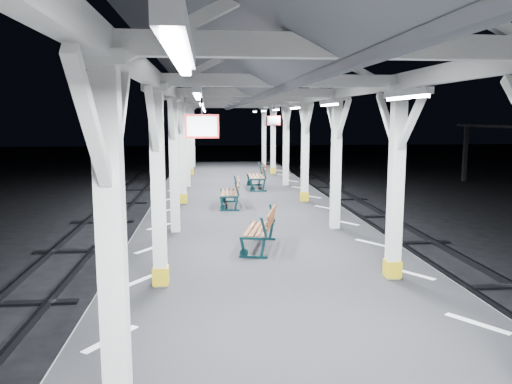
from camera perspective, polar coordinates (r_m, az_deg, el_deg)
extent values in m
cube|color=black|center=(7.08, 5.07, -19.26)|extent=(6.00, 50.00, 1.00)
cube|color=silver|center=(6.87, -16.23, -15.82)|extent=(1.00, 48.00, 0.01)
cube|color=silver|center=(7.67, 23.96, -13.58)|extent=(1.00, 48.00, 0.01)
cube|color=silver|center=(4.39, -16.08, -7.68)|extent=(0.22, 0.22, 3.20)
cube|color=silver|center=(4.25, -17.04, 14.37)|extent=(0.40, 0.40, 0.12)
cube|color=silver|center=(4.77, -15.46, 7.62)|extent=(0.10, 0.99, 0.99)
cube|color=silver|center=(3.69, -18.38, 7.29)|extent=(0.10, 0.99, 0.99)
cube|color=silver|center=(8.27, -11.11, 0.07)|extent=(0.22, 0.22, 3.20)
cube|color=silver|center=(8.20, -11.45, 11.62)|extent=(0.40, 0.40, 0.12)
cube|color=gold|center=(8.60, -10.83, -9.33)|extent=(0.26, 0.26, 0.30)
cube|color=silver|center=(8.73, -10.98, 8.09)|extent=(0.10, 0.99, 0.99)
cube|color=silver|center=(7.64, -11.75, 8.01)|extent=(0.10, 0.99, 0.99)
cube|color=silver|center=(12.23, -9.34, 2.84)|extent=(0.22, 0.22, 3.20)
cube|color=silver|center=(12.18, -9.53, 10.63)|extent=(0.40, 0.40, 0.12)
cube|color=silver|center=(12.72, -9.30, 8.25)|extent=(0.10, 0.99, 0.99)
cube|color=silver|center=(11.62, -9.65, 8.22)|extent=(0.10, 0.99, 0.99)
cube|color=silver|center=(16.21, -8.43, 4.26)|extent=(0.22, 0.22, 3.20)
cube|color=silver|center=(16.17, -8.56, 10.13)|extent=(0.40, 0.40, 0.12)
cube|color=gold|center=(16.38, -8.32, -0.70)|extent=(0.26, 0.26, 0.30)
cube|color=silver|center=(16.72, -8.42, 8.33)|extent=(0.10, 0.99, 0.99)
cube|color=silver|center=(15.62, -8.62, 8.31)|extent=(0.10, 0.99, 0.99)
cube|color=silver|center=(20.20, -7.88, 5.11)|extent=(0.22, 0.22, 3.20)
cube|color=silver|center=(20.17, -7.98, 9.83)|extent=(0.40, 0.40, 0.12)
cube|color=silver|center=(20.71, -7.89, 8.38)|extent=(0.10, 0.99, 0.99)
cube|color=silver|center=(19.61, -8.01, 8.37)|extent=(0.10, 0.99, 0.99)
cube|color=silver|center=(24.19, -7.51, 5.69)|extent=(0.22, 0.22, 3.20)
cube|color=silver|center=(24.16, -7.59, 9.62)|extent=(0.40, 0.40, 0.12)
cube|color=gold|center=(24.30, -7.44, 2.34)|extent=(0.26, 0.26, 0.30)
cube|color=silver|center=(24.71, -7.52, 8.42)|extent=(0.10, 0.99, 0.99)
cube|color=silver|center=(23.61, -7.61, 8.41)|extent=(0.10, 0.99, 0.99)
cube|color=silver|center=(28.18, -7.24, 6.10)|extent=(0.22, 0.22, 3.20)
cube|color=silver|center=(28.16, -7.31, 9.47)|extent=(0.40, 0.40, 0.12)
cube|color=silver|center=(28.71, -7.26, 8.44)|extent=(0.10, 0.99, 0.99)
cube|color=silver|center=(27.61, -7.32, 8.43)|extent=(0.10, 0.99, 0.99)
cube|color=silver|center=(8.83, 15.68, 0.44)|extent=(0.22, 0.22, 3.20)
cube|color=silver|center=(8.76, 16.13, 11.25)|extent=(0.40, 0.40, 0.12)
cube|color=gold|center=(9.14, 15.32, -8.41)|extent=(0.26, 0.26, 0.30)
cube|color=silver|center=(9.26, 14.74, 7.99)|extent=(0.10, 0.99, 0.99)
cube|color=silver|center=(8.24, 17.40, 7.83)|extent=(0.10, 0.99, 0.99)
cube|color=silver|center=(12.62, 9.13, 3.02)|extent=(0.22, 0.22, 3.20)
cube|color=silver|center=(12.57, 9.31, 10.57)|extent=(0.40, 0.40, 0.12)
cube|color=silver|center=(13.09, 8.64, 8.27)|extent=(0.10, 0.99, 0.99)
cube|color=silver|center=(12.03, 9.93, 8.22)|extent=(0.10, 0.99, 0.99)
cube|color=silver|center=(16.50, 5.62, 4.38)|extent=(0.22, 0.22, 3.20)
cube|color=silver|center=(16.46, 5.71, 10.15)|extent=(0.40, 0.40, 0.12)
cube|color=gold|center=(16.67, 5.55, -0.49)|extent=(0.26, 0.26, 0.30)
cube|color=silver|center=(17.00, 5.32, 8.39)|extent=(0.10, 0.99, 0.99)
cube|color=silver|center=(15.92, 6.07, 8.37)|extent=(0.10, 0.99, 0.99)
cube|color=silver|center=(20.43, 3.45, 5.22)|extent=(0.22, 0.22, 3.20)
cube|color=silver|center=(20.40, 3.49, 9.88)|extent=(0.40, 0.40, 0.12)
cube|color=silver|center=(20.94, 3.24, 8.45)|extent=(0.10, 0.99, 0.99)
cube|color=silver|center=(19.85, 3.73, 8.44)|extent=(0.10, 0.99, 0.99)
cube|color=silver|center=(24.39, 1.97, 5.78)|extent=(0.22, 0.22, 3.20)
cube|color=silver|center=(24.36, 1.99, 9.68)|extent=(0.40, 0.40, 0.12)
cube|color=gold|center=(24.50, 1.96, 2.46)|extent=(0.26, 0.26, 0.30)
cube|color=silver|center=(24.90, 1.82, 8.48)|extent=(0.10, 0.99, 0.99)
cube|color=silver|center=(23.81, 2.16, 8.48)|extent=(0.10, 0.99, 0.99)
cube|color=silver|center=(28.35, 0.91, 6.18)|extent=(0.22, 0.22, 3.20)
cube|color=silver|center=(28.33, 0.92, 9.54)|extent=(0.40, 0.40, 0.12)
cube|color=silver|center=(28.87, 0.79, 8.51)|extent=(0.10, 0.99, 0.99)
cube|color=silver|center=(27.78, 1.04, 8.50)|extent=(0.10, 0.99, 0.99)
cube|color=silver|center=(6.22, -13.38, 13.67)|extent=(0.18, 48.00, 0.24)
cube|color=silver|center=(6.95, 22.38, 12.71)|extent=(0.18, 48.00, 0.24)
cube|color=silver|center=(4.35, 10.81, 16.03)|extent=(4.20, 0.14, 0.20)
cube|color=silver|center=(8.25, 2.82, 12.59)|extent=(4.20, 0.14, 0.20)
cube|color=silver|center=(12.22, 0.04, 11.31)|extent=(4.20, 0.14, 0.20)
cube|color=silver|center=(16.20, -1.36, 10.64)|extent=(4.20, 0.14, 0.20)
cube|color=silver|center=(20.19, -2.21, 10.24)|extent=(4.20, 0.14, 0.20)
cube|color=silver|center=(24.18, -2.78, 9.97)|extent=(4.20, 0.14, 0.20)
cube|color=silver|center=(28.18, -3.19, 9.77)|extent=(4.20, 0.14, 0.20)
cube|color=#4A4C52|center=(6.25, -6.83, 18.82)|extent=(2.80, 49.00, 1.45)
cube|color=#4A4C52|center=(6.72, 17.12, 17.78)|extent=(2.80, 49.00, 1.45)
cube|color=silver|center=(2.17, -8.71, 16.28)|extent=(0.10, 1.35, 0.08)
cube|color=white|center=(2.16, -8.68, 14.96)|extent=(0.05, 1.25, 0.05)
cube|color=silver|center=(6.15, -6.69, 11.29)|extent=(0.10, 1.35, 0.08)
cube|color=white|center=(6.15, -6.68, 10.82)|extent=(0.05, 1.25, 0.05)
cube|color=silver|center=(10.15, -6.27, 10.22)|extent=(0.10, 1.35, 0.08)
cube|color=white|center=(10.15, -6.27, 9.94)|extent=(0.05, 1.25, 0.05)
cube|color=silver|center=(14.15, -6.09, 9.76)|extent=(0.10, 1.35, 0.08)
cube|color=white|center=(14.15, -6.09, 9.56)|extent=(0.05, 1.25, 0.05)
cube|color=silver|center=(18.15, -5.99, 9.50)|extent=(0.10, 1.35, 0.08)
cube|color=white|center=(18.15, -5.98, 9.34)|extent=(0.05, 1.25, 0.05)
cube|color=silver|center=(22.15, -5.92, 9.33)|extent=(0.10, 1.35, 0.08)
cube|color=white|center=(22.15, -5.92, 9.20)|extent=(0.05, 1.25, 0.05)
cube|color=silver|center=(26.15, -5.88, 9.22)|extent=(0.10, 1.35, 0.08)
cube|color=white|center=(26.15, -5.88, 9.11)|extent=(0.05, 1.25, 0.05)
cube|color=silver|center=(6.64, 16.80, 10.79)|extent=(0.10, 1.35, 0.08)
cube|color=white|center=(6.64, 16.78, 10.36)|extent=(0.05, 1.25, 0.05)
cube|color=silver|center=(10.45, 8.36, 10.14)|extent=(0.10, 1.35, 0.08)
cube|color=white|center=(10.45, 8.36, 9.86)|extent=(0.05, 1.25, 0.05)
cube|color=silver|center=(14.37, 4.49, 9.76)|extent=(0.10, 1.35, 0.08)
cube|color=white|center=(14.37, 4.49, 9.56)|extent=(0.05, 1.25, 0.05)
cube|color=silver|center=(18.32, 2.29, 9.53)|extent=(0.10, 1.35, 0.08)
cube|color=white|center=(18.32, 2.29, 9.37)|extent=(0.05, 1.25, 0.05)
cube|color=silver|center=(22.29, 0.87, 9.37)|extent=(0.10, 1.35, 0.08)
cube|color=white|center=(22.29, 0.87, 9.24)|extent=(0.05, 1.25, 0.05)
cube|color=silver|center=(26.27, -0.12, 9.26)|extent=(0.10, 1.35, 0.08)
cube|color=white|center=(26.27, -0.12, 9.15)|extent=(0.05, 1.25, 0.05)
cylinder|color=black|center=(7.44, -6.24, 10.21)|extent=(0.02, 0.02, 0.36)
cube|color=red|center=(7.44, -6.20, 7.47)|extent=(0.50, 0.03, 0.35)
cube|color=white|center=(7.44, -6.20, 7.47)|extent=(0.44, 0.04, 0.29)
cylinder|color=black|center=(17.89, 2.06, 9.30)|extent=(0.02, 0.02, 0.36)
cube|color=red|center=(17.89, 2.05, 8.16)|extent=(0.50, 0.03, 0.35)
cube|color=white|center=(17.89, 2.05, 8.16)|extent=(0.44, 0.05, 0.29)
cube|color=black|center=(32.06, 22.80, 4.09)|extent=(0.20, 0.20, 3.30)
sphere|color=silver|center=(31.99, 22.96, 6.89)|extent=(0.20, 0.20, 0.20)
cube|color=#0B292C|center=(10.04, -0.29, -7.44)|extent=(0.57, 0.19, 0.06)
cube|color=#0B292C|center=(10.02, -1.49, -6.35)|extent=(0.15, 0.08, 0.44)
cube|color=#0B292C|center=(9.97, 0.79, -6.43)|extent=(0.14, 0.08, 0.44)
cube|color=#0B292C|center=(9.87, 0.91, -4.09)|extent=(0.16, 0.08, 0.42)
cube|color=#0B292C|center=(11.50, 0.81, -5.36)|extent=(0.57, 0.19, 0.06)
cube|color=#0B292C|center=(11.48, -0.23, -4.41)|extent=(0.15, 0.08, 0.44)
cube|color=#0B292C|center=(11.44, 1.76, -4.47)|extent=(0.14, 0.08, 0.44)
cube|color=#0B292C|center=(11.35, 1.87, -2.41)|extent=(0.16, 0.08, 0.42)
cube|color=#5C3115|center=(10.70, -0.71, -4.23)|extent=(0.42, 1.43, 0.03)
cube|color=#5C3115|center=(10.68, -0.06, -4.25)|extent=(0.42, 1.43, 0.03)
cube|color=#5C3115|center=(10.67, 0.60, -4.27)|extent=(0.42, 1.43, 0.03)
cube|color=#5C3115|center=(10.65, 1.26, -4.29)|extent=(0.42, 1.43, 0.03)
cube|color=#5C3115|center=(10.62, 1.62, -3.60)|extent=(0.39, 1.42, 0.09)
cube|color=#5C3115|center=(10.59, 1.73, -2.95)|extent=(0.39, 1.42, 0.09)
cube|color=#5C3115|center=(10.56, 1.84, -2.29)|extent=(0.39, 1.42, 0.09)
cube|color=#0B292C|center=(14.94, -3.04, -2.11)|extent=(0.60, 0.08, 0.06)
cube|color=#0B292C|center=(14.90, -3.89, -1.36)|extent=(0.16, 0.06, 0.46)
cube|color=#0B292C|center=(14.90, -2.27, -1.34)|extent=(0.14, 0.06, 0.46)
cube|color=#0B292C|center=(14.84, -2.20, 0.33)|extent=(0.16, 0.06, 0.44)
cube|color=#0B292C|center=(16.51, -3.07, -1.07)|extent=(0.60, 0.08, 0.06)
cube|color=#0B292C|center=(16.48, -3.84, -0.39)|extent=(0.16, 0.06, 0.46)
cube|color=#0B292C|center=(16.48, -2.38, -0.38)|extent=(0.14, 0.06, 0.46)
cube|color=#0B292C|center=(16.42, -2.32, 1.14)|extent=(0.16, 0.06, 0.44)
cube|color=#5C3115|center=(15.66, -3.80, -0.06)|extent=(0.15, 1.52, 0.04)
cube|color=#5C3115|center=(15.66, -3.32, -0.05)|extent=(0.15, 1.52, 0.04)
cube|color=#5C3115|center=(15.66, -2.84, -0.05)|extent=(0.15, 1.52, 0.04)
cube|color=#5C3115|center=(15.66, -2.37, -0.04)|extent=(0.15, 1.52, 0.04)
cube|color=#5C3115|center=(15.64, -2.12, 0.46)|extent=(0.11, 1.52, 0.09)
cube|color=#5C3115|center=(15.62, -2.04, 0.94)|extent=(0.11, 1.52, 0.09)
cube|color=#5C3115|center=(15.61, -1.97, 1.41)|extent=(0.11, 1.52, 0.09)
cube|color=#0B292C|center=(18.76, 0.24, 0.11)|extent=(0.65, 0.07, 0.06)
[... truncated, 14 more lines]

